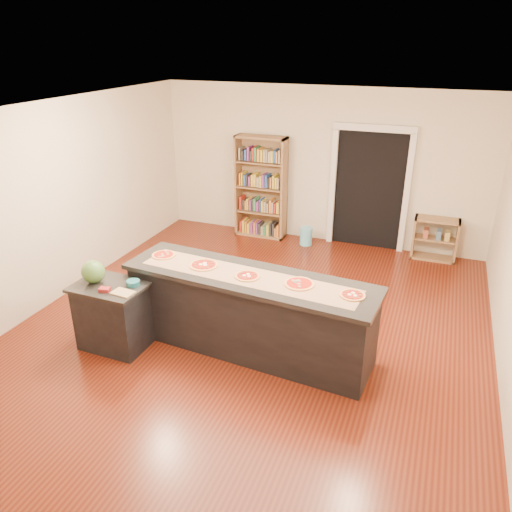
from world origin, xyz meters
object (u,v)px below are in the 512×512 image
at_px(waste_bin, 306,236).
at_px(watermelon, 93,272).
at_px(kitchen_island, 249,313).
at_px(low_shelf, 435,239).
at_px(side_counter, 113,315).
at_px(bookshelf, 261,187).

distance_m(waste_bin, watermelon, 4.39).
height_order(kitchen_island, low_shelf, kitchen_island).
relative_size(side_counter, low_shelf, 1.16).
distance_m(side_counter, low_shelf, 5.52).
xyz_separation_m(side_counter, bookshelf, (0.38, 4.19, 0.53)).
xyz_separation_m(low_shelf, watermelon, (-3.79, -4.20, 0.62)).
bearing_deg(bookshelf, watermelon, -98.03).
distance_m(kitchen_island, low_shelf, 4.18).
height_order(low_shelf, watermelon, watermelon).
distance_m(kitchen_island, bookshelf, 3.88).
relative_size(kitchen_island, watermelon, 11.11).
relative_size(side_counter, watermelon, 3.11).
distance_m(low_shelf, watermelon, 5.69).
bearing_deg(kitchen_island, bookshelf, 113.12).
relative_size(bookshelf, waste_bin, 5.75).
bearing_deg(low_shelf, kitchen_island, -118.39).
xyz_separation_m(kitchen_island, waste_bin, (-0.25, 3.50, -0.34)).
height_order(kitchen_island, watermelon, watermelon).
height_order(side_counter, bookshelf, bookshelf).
bearing_deg(waste_bin, watermelon, -111.01).
xyz_separation_m(kitchen_island, side_counter, (-1.59, -0.53, -0.08)).
bearing_deg(bookshelf, low_shelf, 0.21).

